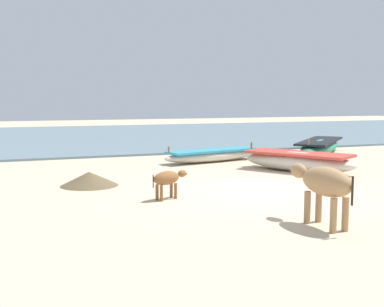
# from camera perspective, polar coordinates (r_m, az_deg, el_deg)

# --- Properties ---
(ground) EXTENTS (80.00, 80.00, 0.00)m
(ground) POSITION_cam_1_polar(r_m,az_deg,el_deg) (10.68, 8.09, -4.65)
(ground) COLOR beige
(sea_water) EXTENTS (60.00, 20.00, 0.08)m
(sea_water) POSITION_cam_1_polar(r_m,az_deg,el_deg) (27.34, -10.37, 2.12)
(sea_water) COLOR slate
(sea_water) RESTS_ON ground
(fishing_boat_1) EXTENTS (2.68, 3.52, 0.75)m
(fishing_boat_1) POSITION_cam_1_polar(r_m,az_deg,el_deg) (14.02, 12.57, -0.87)
(fishing_boat_1) COLOR beige
(fishing_boat_1) RESTS_ON ground
(fishing_boat_2) EXTENTS (4.15, 4.02, 0.74)m
(fishing_boat_2) POSITION_cam_1_polar(r_m,az_deg,el_deg) (18.66, 15.06, 0.83)
(fishing_boat_2) COLOR #338C66
(fishing_boat_2) RESTS_ON ground
(fishing_boat_4) EXTENTS (3.77, 1.60, 0.60)m
(fishing_boat_4) POSITION_cam_1_polar(r_m,az_deg,el_deg) (15.82, 2.43, -0.18)
(fishing_boat_4) COLOR beige
(fishing_boat_4) RESTS_ON ground
(cow_adult_tan) EXTENTS (0.50, 1.51, 0.98)m
(cow_adult_tan) POSITION_cam_1_polar(r_m,az_deg,el_deg) (7.96, 15.55, -3.48)
(cow_adult_tan) COLOR tan
(cow_adult_tan) RESTS_ON ground
(calf_near_brown) EXTENTS (0.88, 0.50, 0.59)m
(calf_near_brown) POSITION_cam_1_polar(r_m,az_deg,el_deg) (9.82, -2.94, -3.06)
(calf_near_brown) COLOR brown
(calf_near_brown) RESTS_ON ground
(debris_pile_0) EXTENTS (1.93, 1.93, 0.34)m
(debris_pile_0) POSITION_cam_1_polar(r_m,az_deg,el_deg) (11.65, -12.19, -2.97)
(debris_pile_0) COLOR brown
(debris_pile_0) RESTS_ON ground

